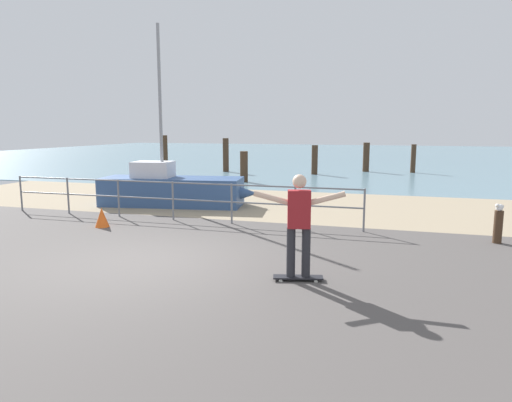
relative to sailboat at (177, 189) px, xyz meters
name	(u,v)px	position (x,y,z in m)	size (l,w,h in m)	color
ground_plane	(122,279)	(2.34, -6.76, -0.52)	(24.00, 10.00, 0.04)	#514C49
beach_strip	(259,203)	(2.34, 1.24, -0.52)	(24.00, 6.00, 0.04)	tan
sea_surface	(346,155)	(2.34, 29.24, -0.52)	(72.00, 50.00, 0.04)	slate
railing_fence	(173,195)	(0.95, -2.16, 0.17)	(9.96, 0.05, 1.05)	slate
sailboat	(177,189)	(0.00, 0.00, 0.00)	(5.06, 2.06, 5.55)	#335184
skateboard	(298,277)	(5.13, -6.06, -0.46)	(0.82, 0.39, 0.08)	black
skateboarder	(299,220)	(5.13, -6.06, 0.49)	(1.42, 0.44, 1.65)	#26262B
bollard_short	(498,227)	(8.71, -2.45, -0.17)	(0.18, 0.18, 0.72)	#422D1E
seagull	(499,207)	(8.70, -2.46, 0.27)	(0.26, 0.46, 0.18)	white
groyne_post_0	(165,155)	(-4.98, 8.72, 0.51)	(0.30, 0.30, 2.06)	#422D1E
groyne_post_1	(226,155)	(-2.48, 11.13, 0.41)	(0.33, 0.33, 1.88)	#422D1E
groyne_post_2	(244,167)	(0.02, 6.74, 0.18)	(0.35, 0.35, 1.40)	#422D1E
groyne_post_3	(315,160)	(2.53, 11.03, 0.25)	(0.32, 0.32, 1.55)	#422D1E
groyne_post_4	(366,157)	(5.03, 13.39, 0.29)	(0.36, 0.36, 1.63)	#422D1E
groyne_post_5	(413,159)	(7.53, 13.50, 0.26)	(0.27, 0.27, 1.56)	#422D1E
traffic_cone	(102,218)	(-0.34, -3.47, -0.27)	(0.36, 0.36, 0.50)	#E55919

